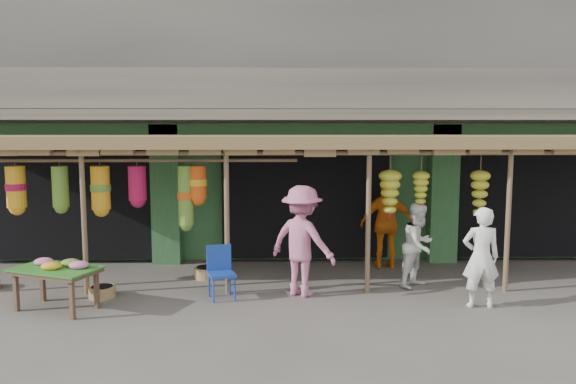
{
  "coord_description": "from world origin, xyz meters",
  "views": [
    {
      "loc": [
        -0.63,
        -9.97,
        2.98
      ],
      "look_at": [
        -0.4,
        1.0,
        1.67
      ],
      "focal_mm": 35.0,
      "sensor_mm": 36.0,
      "label": 1
    }
  ],
  "objects_px": {
    "flower_table": "(57,270)",
    "blue_chair": "(221,269)",
    "person_right": "(419,245)",
    "person_vendor": "(387,223)",
    "person_front": "(481,257)",
    "person_shopper": "(302,241)"
  },
  "relations": [
    {
      "from": "blue_chair",
      "to": "person_right",
      "type": "xyz_separation_m",
      "value": [
        3.6,
        0.58,
        0.28
      ]
    },
    {
      "from": "flower_table",
      "to": "person_shopper",
      "type": "relative_size",
      "value": 0.8
    },
    {
      "from": "blue_chair",
      "to": "person_vendor",
      "type": "height_order",
      "value": "person_vendor"
    },
    {
      "from": "blue_chair",
      "to": "person_right",
      "type": "distance_m",
      "value": 3.66
    },
    {
      "from": "person_front",
      "to": "person_shopper",
      "type": "distance_m",
      "value": 2.99
    },
    {
      "from": "flower_table",
      "to": "person_shopper",
      "type": "xyz_separation_m",
      "value": [
        3.99,
        0.7,
        0.31
      ]
    },
    {
      "from": "flower_table",
      "to": "person_vendor",
      "type": "height_order",
      "value": "person_vendor"
    },
    {
      "from": "person_front",
      "to": "person_vendor",
      "type": "bearing_deg",
      "value": -65.3
    },
    {
      "from": "person_front",
      "to": "person_right",
      "type": "relative_size",
      "value": 1.06
    },
    {
      "from": "blue_chair",
      "to": "person_shopper",
      "type": "xyz_separation_m",
      "value": [
        1.42,
        0.11,
        0.47
      ]
    },
    {
      "from": "person_right",
      "to": "person_vendor",
      "type": "bearing_deg",
      "value": 59.21
    },
    {
      "from": "flower_table",
      "to": "blue_chair",
      "type": "relative_size",
      "value": 1.71
    },
    {
      "from": "blue_chair",
      "to": "person_vendor",
      "type": "relative_size",
      "value": 0.48
    },
    {
      "from": "person_right",
      "to": "person_shopper",
      "type": "bearing_deg",
      "value": 148.47
    },
    {
      "from": "person_front",
      "to": "person_shopper",
      "type": "xyz_separation_m",
      "value": [
        -2.9,
        0.71,
        0.14
      ]
    },
    {
      "from": "person_vendor",
      "to": "person_shopper",
      "type": "xyz_separation_m",
      "value": [
        -1.86,
        -1.86,
        0.03
      ]
    },
    {
      "from": "person_right",
      "to": "person_shopper",
      "type": "distance_m",
      "value": 2.24
    },
    {
      "from": "person_front",
      "to": "person_shopper",
      "type": "height_order",
      "value": "person_shopper"
    },
    {
      "from": "blue_chair",
      "to": "person_front",
      "type": "bearing_deg",
      "value": -25.88
    },
    {
      "from": "blue_chair",
      "to": "person_front",
      "type": "height_order",
      "value": "person_front"
    },
    {
      "from": "blue_chair",
      "to": "person_vendor",
      "type": "bearing_deg",
      "value": 13.13
    },
    {
      "from": "blue_chair",
      "to": "person_front",
      "type": "distance_m",
      "value": 4.37
    }
  ]
}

